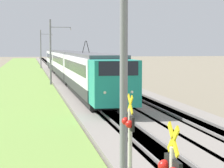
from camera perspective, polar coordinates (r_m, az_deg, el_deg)
name	(u,v)px	position (r m, az deg, el deg)	size (l,w,h in m)	color
ballast_main	(68,81)	(57.00, -5.70, 0.41)	(240.00, 4.40, 0.30)	gray
ballast_adjacent	(100,80)	(57.51, -1.60, 0.47)	(240.00, 4.40, 0.30)	gray
track_main	(68,81)	(57.00, -5.70, 0.42)	(240.00, 1.57, 0.45)	#4C4238
track_adjacent	(100,80)	(57.51, -1.60, 0.48)	(240.00, 1.57, 0.45)	#4C4238
grass_verge	(16,82)	(56.80, -12.41, 0.22)	(240.00, 8.71, 0.12)	olive
passenger_train	(68,64)	(56.95, -5.73, 2.67)	(63.67, 2.93, 5.10)	teal
crossing_signal_aux	(130,146)	(11.21, 2.30, -8.04)	(0.70, 0.23, 3.35)	beige
catenary_mast_near	(126,73)	(12.04, 1.86, 1.51)	(0.22, 2.56, 7.40)	slate
catenary_mast_mid	(51,51)	(51.91, -7.97, 4.23)	(0.22, 2.56, 7.77)	slate
catenary_mast_far	(41,49)	(92.00, -9.25, 4.57)	(0.22, 2.56, 8.10)	slate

